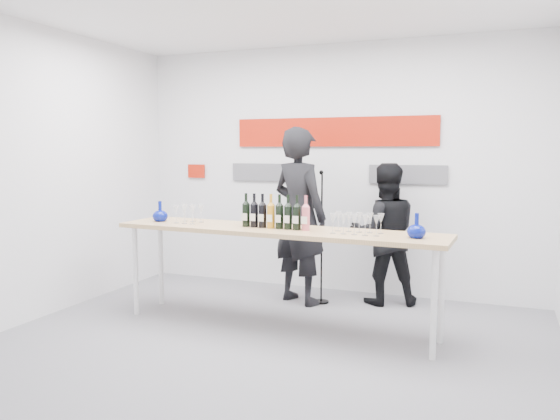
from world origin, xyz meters
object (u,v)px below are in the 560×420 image
Objects in this scene: presenter_right at (384,234)px; presenter_left at (299,216)px; mic_stand at (321,263)px; tasting_table at (276,236)px.

presenter_left is at bearing -1.98° from presenter_right.
presenter_right is 1.05× the size of mic_stand.
tasting_table is at bearing 119.64° from presenter_left.
presenter_right is (0.90, 0.31, -0.20)m from presenter_left.
mic_stand is at bearing 84.29° from tasting_table.
presenter_right reaches higher than tasting_table.
presenter_right is at bearing -137.05° from presenter_left.
mic_stand is at bearing -0.35° from presenter_right.
tasting_table is at bearing 35.97° from presenter_right.
tasting_table is 1.66× the size of presenter_left.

